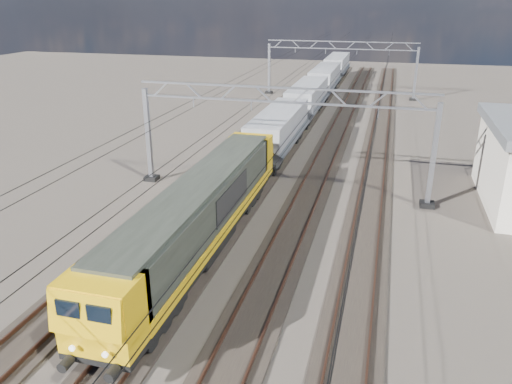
% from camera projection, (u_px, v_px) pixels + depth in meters
% --- Properties ---
extents(ground, '(160.00, 160.00, 0.00)m').
position_uv_depth(ground, '(266.00, 216.00, 30.22)').
color(ground, black).
rests_on(ground, ground).
extents(track_outer_west, '(2.60, 140.00, 0.30)m').
position_uv_depth(track_outer_west, '(174.00, 205.00, 31.64)').
color(track_outer_west, black).
rests_on(track_outer_west, ground).
extents(track_loco, '(2.60, 140.00, 0.30)m').
position_uv_depth(track_loco, '(234.00, 211.00, 30.68)').
color(track_loco, black).
rests_on(track_loco, ground).
extents(track_inner_east, '(2.60, 140.00, 0.30)m').
position_uv_depth(track_inner_east, '(298.00, 218.00, 29.71)').
color(track_inner_east, black).
rests_on(track_inner_east, ground).
extents(track_outer_east, '(2.60, 140.00, 0.30)m').
position_uv_depth(track_outer_east, '(367.00, 225.00, 28.75)').
color(track_outer_east, black).
rests_on(track_outer_east, ground).
extents(catenary_gantry_mid, '(19.90, 0.90, 7.11)m').
position_uv_depth(catenary_gantry_mid, '(281.00, 136.00, 32.39)').
color(catenary_gantry_mid, gray).
rests_on(catenary_gantry_mid, ground).
extents(catenary_gantry_far, '(19.90, 0.90, 7.11)m').
position_uv_depth(catenary_gantry_far, '(340.00, 67.00, 64.76)').
color(catenary_gantry_far, gray).
rests_on(catenary_gantry_far, ground).
extents(overhead_wires, '(12.03, 140.00, 0.53)m').
position_uv_depth(overhead_wires, '(294.00, 97.00, 35.32)').
color(overhead_wires, black).
rests_on(overhead_wires, ground).
extents(locomotive, '(2.76, 21.10, 3.62)m').
position_uv_depth(locomotive, '(201.00, 212.00, 24.97)').
color(locomotive, black).
rests_on(locomotive, ground).
extents(hopper_wagon_lead, '(3.38, 13.00, 3.25)m').
position_uv_depth(hopper_wagon_lead, '(278.00, 129.00, 40.91)').
color(hopper_wagon_lead, black).
rests_on(hopper_wagon_lead, ground).
extents(hopper_wagon_mid, '(3.38, 13.00, 3.25)m').
position_uv_depth(hopper_wagon_mid, '(307.00, 98.00, 53.68)').
color(hopper_wagon_mid, black).
rests_on(hopper_wagon_mid, ground).
extents(hopper_wagon_third, '(3.38, 13.00, 3.25)m').
position_uv_depth(hopper_wagon_third, '(325.00, 78.00, 66.45)').
color(hopper_wagon_third, black).
rests_on(hopper_wagon_third, ground).
extents(hopper_wagon_fourth, '(3.38, 13.00, 3.25)m').
position_uv_depth(hopper_wagon_fourth, '(337.00, 65.00, 79.22)').
color(hopper_wagon_fourth, black).
rests_on(hopper_wagon_fourth, ground).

